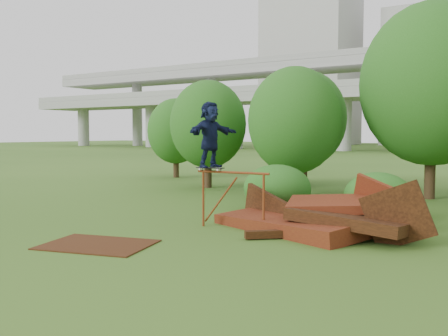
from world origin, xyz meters
The scene contains 15 objects.
ground centered at (0.00, 0.00, 0.00)m, with size 240.00×240.00×0.00m, color #2D5116.
scrap_pile centered at (1.42, 2.95, 0.31)m, with size 5.85×3.90×1.88m.
grind_rail centered at (-0.52, 1.97, 1.08)m, with size 2.09×0.20×1.53m.
skateboard centered at (-1.20, 1.93, 1.59)m, with size 0.78×0.26×0.08m.
skater centered at (-1.20, 1.93, 2.48)m, with size 1.63×0.52×1.76m, color #101735.
flat_plate centered at (-2.07, -1.28, 0.01)m, with size 2.37×1.69×0.03m, color #3C1E0C.
tree_0 centered at (-6.78, 9.89, 2.93)m, with size 3.51×3.51×4.96m.
tree_1 centered at (-3.20, 12.60, 3.19)m, with size 3.91×3.91×5.44m.
tree_2 centered at (-1.91, 8.74, 3.01)m, with size 3.61×3.61×5.09m.
tree_3 centered at (2.62, 11.24, 4.37)m, with size 5.39×5.39×7.48m.
tree_6 centered at (-11.35, 13.27, 2.64)m, with size 3.21×3.21×4.49m.
shrub_left centered at (-0.87, 5.25, 0.76)m, with size 2.20×2.03×1.52m, color #1F4F15.
shrub_right centered at (2.30, 5.41, 0.70)m, with size 1.97×1.81×1.40m, color #1F4F15.
building_left centered at (-38.00, 95.00, 17.50)m, with size 18.00×16.00×35.00m, color #9E9E99.
building_right centered at (-16.00, 102.00, 14.00)m, with size 14.00×14.00×28.00m, color #9E9E99.
Camera 1 is at (6.33, -9.02, 2.52)m, focal length 40.00 mm.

